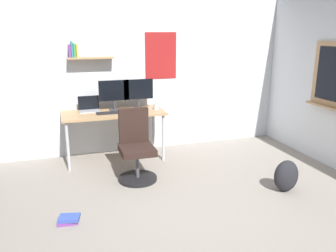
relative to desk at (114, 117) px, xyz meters
The scene contains 12 objects.
ground_plane 2.22m from the desk, 74.27° to the right, with size 5.20×5.20×0.00m, color gray.
wall_back 0.94m from the desk, 36.13° to the left, with size 5.00×0.30×2.60m.
desk is the anchor object (origin of this frame).
office_chair 0.87m from the desk, 78.80° to the right, with size 0.52×0.52×0.95m.
laptop 0.40m from the desk, 155.39° to the left, with size 0.31×0.21×0.23m.
monitor_primary 0.36m from the desk, 70.72° to the left, with size 0.46×0.17×0.46m.
monitor_secondary 0.55m from the desk, 14.56° to the left, with size 0.46×0.17×0.46m.
keyboard 0.14m from the desk, 132.23° to the right, with size 0.37×0.13×0.02m, color black.
computer_mouse 0.24m from the desk, 22.40° to the right, with size 0.10×0.06×0.03m, color #262628.
coffee_mug 0.67m from the desk, ahead, with size 0.08×0.08×0.09m, color silver.
backpack 2.60m from the desk, 43.72° to the right, with size 0.32×0.22×0.41m, color #232328.
book_stack_on_floor 1.98m from the desk, 114.44° to the right, with size 0.25×0.19×0.07m.
Camera 1 is at (-1.33, -3.02, 1.94)m, focal length 36.65 mm.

